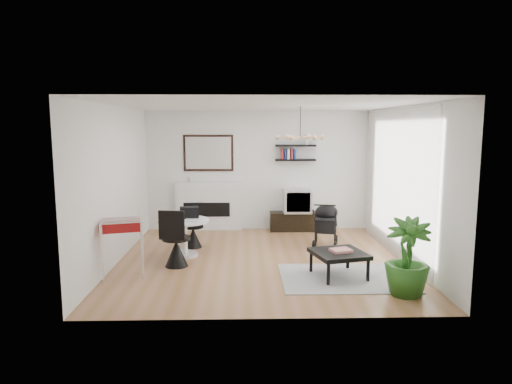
{
  "coord_description": "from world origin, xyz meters",
  "views": [
    {
      "loc": [
        -0.3,
        -7.81,
        2.34
      ],
      "look_at": [
        -0.08,
        0.4,
        1.16
      ],
      "focal_mm": 32.0,
      "sensor_mm": 36.0,
      "label": 1
    }
  ],
  "objects_px": {
    "fireplace": "(209,200)",
    "crt_tv": "(297,200)",
    "tv_console": "(295,221)",
    "potted_plant": "(407,257)",
    "drying_rack": "(122,247)",
    "coffee_table": "(339,254)",
    "dining_table": "(184,232)",
    "stroller": "(326,226)"
  },
  "relations": [
    {
      "from": "fireplace",
      "to": "stroller",
      "type": "distance_m",
      "value": 2.85
    },
    {
      "from": "fireplace",
      "to": "dining_table",
      "type": "bearing_deg",
      "value": -97.84
    },
    {
      "from": "fireplace",
      "to": "stroller",
      "type": "relative_size",
      "value": 2.37
    },
    {
      "from": "dining_table",
      "to": "fireplace",
      "type": "bearing_deg",
      "value": 82.16
    },
    {
      "from": "fireplace",
      "to": "crt_tv",
      "type": "distance_m",
      "value": 2.0
    },
    {
      "from": "stroller",
      "to": "potted_plant",
      "type": "bearing_deg",
      "value": -62.04
    },
    {
      "from": "drying_rack",
      "to": "stroller",
      "type": "bearing_deg",
      "value": 13.0
    },
    {
      "from": "crt_tv",
      "to": "coffee_table",
      "type": "relative_size",
      "value": 0.66
    },
    {
      "from": "crt_tv",
      "to": "coffee_table",
      "type": "xyz_separation_m",
      "value": [
        0.28,
        -3.23,
        -0.33
      ]
    },
    {
      "from": "dining_table",
      "to": "potted_plant",
      "type": "distance_m",
      "value": 3.93
    },
    {
      "from": "stroller",
      "to": "drying_rack",
      "type": "bearing_deg",
      "value": -137.87
    },
    {
      "from": "tv_console",
      "to": "stroller",
      "type": "xyz_separation_m",
      "value": [
        0.45,
        -1.36,
        0.18
      ]
    },
    {
      "from": "stroller",
      "to": "coffee_table",
      "type": "xyz_separation_m",
      "value": [
        -0.13,
        -1.87,
        -0.03
      ]
    },
    {
      "from": "tv_console",
      "to": "potted_plant",
      "type": "height_order",
      "value": "potted_plant"
    },
    {
      "from": "potted_plant",
      "to": "dining_table",
      "type": "bearing_deg",
      "value": 148.78
    },
    {
      "from": "tv_console",
      "to": "coffee_table",
      "type": "bearing_deg",
      "value": -84.25
    },
    {
      "from": "tv_console",
      "to": "potted_plant",
      "type": "bearing_deg",
      "value": -74.6
    },
    {
      "from": "dining_table",
      "to": "drying_rack",
      "type": "relative_size",
      "value": 0.98
    },
    {
      "from": "fireplace",
      "to": "potted_plant",
      "type": "bearing_deg",
      "value": -53.65
    },
    {
      "from": "crt_tv",
      "to": "potted_plant",
      "type": "distance_m",
      "value": 4.17
    },
    {
      "from": "dining_table",
      "to": "coffee_table",
      "type": "height_order",
      "value": "dining_table"
    },
    {
      "from": "stroller",
      "to": "potted_plant",
      "type": "relative_size",
      "value": 0.84
    },
    {
      "from": "drying_rack",
      "to": "stroller",
      "type": "xyz_separation_m",
      "value": [
        3.49,
        1.85,
        -0.11
      ]
    },
    {
      "from": "fireplace",
      "to": "drying_rack",
      "type": "distance_m",
      "value": 3.52
    },
    {
      "from": "tv_console",
      "to": "drying_rack",
      "type": "height_order",
      "value": "drying_rack"
    },
    {
      "from": "tv_console",
      "to": "crt_tv",
      "type": "relative_size",
      "value": 1.84
    },
    {
      "from": "potted_plant",
      "to": "fireplace",
      "type": "bearing_deg",
      "value": 126.35
    },
    {
      "from": "drying_rack",
      "to": "coffee_table",
      "type": "height_order",
      "value": "drying_rack"
    },
    {
      "from": "dining_table",
      "to": "stroller",
      "type": "height_order",
      "value": "stroller"
    },
    {
      "from": "crt_tv",
      "to": "coffee_table",
      "type": "distance_m",
      "value": 3.26
    },
    {
      "from": "tv_console",
      "to": "crt_tv",
      "type": "xyz_separation_m",
      "value": [
        0.04,
        -0.0,
        0.48
      ]
    },
    {
      "from": "fireplace",
      "to": "coffee_table",
      "type": "relative_size",
      "value": 2.32
    },
    {
      "from": "fireplace",
      "to": "potted_plant",
      "type": "xyz_separation_m",
      "value": [
        3.06,
        -4.16,
        -0.14
      ]
    },
    {
      "from": "fireplace",
      "to": "drying_rack",
      "type": "height_order",
      "value": "fireplace"
    },
    {
      "from": "coffee_table",
      "to": "fireplace",
      "type": "bearing_deg",
      "value": 124.07
    },
    {
      "from": "tv_console",
      "to": "drying_rack",
      "type": "bearing_deg",
      "value": -133.29
    },
    {
      "from": "stroller",
      "to": "coffee_table",
      "type": "height_order",
      "value": "stroller"
    },
    {
      "from": "fireplace",
      "to": "tv_console",
      "type": "relative_size",
      "value": 1.91
    },
    {
      "from": "drying_rack",
      "to": "potted_plant",
      "type": "xyz_separation_m",
      "value": [
        4.14,
        -0.81,
        0.05
      ]
    },
    {
      "from": "dining_table",
      "to": "coffee_table",
      "type": "relative_size",
      "value": 0.99
    },
    {
      "from": "fireplace",
      "to": "drying_rack",
      "type": "relative_size",
      "value": 2.29
    },
    {
      "from": "fireplace",
      "to": "coffee_table",
      "type": "bearing_deg",
      "value": -55.93
    }
  ]
}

